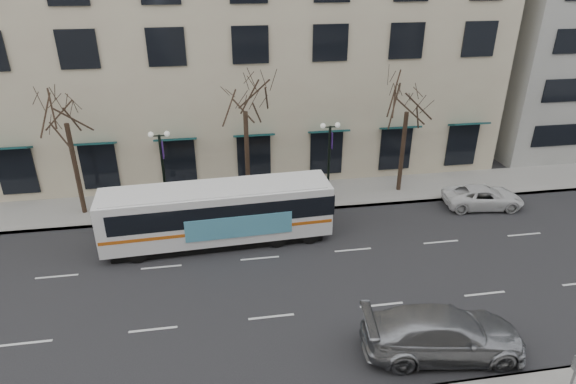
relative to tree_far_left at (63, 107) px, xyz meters
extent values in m
plane|color=black|center=(10.00, -8.80, -6.70)|extent=(160.00, 160.00, 0.00)
cube|color=gray|center=(15.00, 0.20, -6.62)|extent=(80.00, 4.00, 0.15)
cylinder|color=black|center=(0.00, 0.00, -3.83)|extent=(0.28, 0.28, 5.74)
cylinder|color=black|center=(10.00, 0.00, -3.72)|extent=(0.28, 0.28, 5.95)
cylinder|color=black|center=(20.00, 0.00, -3.97)|extent=(0.28, 0.28, 5.46)
cylinder|color=black|center=(5.00, -0.60, -4.20)|extent=(0.16, 0.16, 5.00)
cylinder|color=black|center=(5.00, -0.60, -6.55)|extent=(0.36, 0.36, 0.30)
cube|color=black|center=(5.00, -0.60, -1.75)|extent=(0.90, 0.06, 0.06)
sphere|color=silver|center=(4.55, -0.60, -1.65)|extent=(0.32, 0.32, 0.32)
sphere|color=silver|center=(5.45, -0.60, -1.65)|extent=(0.32, 0.32, 0.32)
cube|color=#3B1D70|center=(5.12, -0.60, -2.60)|extent=(0.04, 0.45, 1.00)
cylinder|color=black|center=(15.00, -0.60, -4.20)|extent=(0.16, 0.16, 5.00)
cylinder|color=black|center=(15.00, -0.60, -6.55)|extent=(0.36, 0.36, 0.30)
cube|color=black|center=(15.00, -0.60, -1.75)|extent=(0.90, 0.06, 0.06)
sphere|color=silver|center=(14.55, -0.60, -1.65)|extent=(0.32, 0.32, 0.32)
sphere|color=silver|center=(15.45, -0.60, -1.65)|extent=(0.32, 0.32, 0.32)
cube|color=#3B1D70|center=(15.12, -0.60, -2.60)|extent=(0.04, 0.45, 1.00)
cube|color=white|center=(7.98, -4.49, -4.86)|extent=(12.20, 3.17, 2.77)
cube|color=black|center=(7.98, -4.49, -6.42)|extent=(11.22, 2.81, 0.45)
cube|color=black|center=(8.29, -4.47, -4.43)|extent=(11.71, 3.18, 1.11)
cube|color=#CD5E13|center=(7.98, -4.49, -5.34)|extent=(12.08, 3.19, 0.18)
cube|color=#52A6C7|center=(9.05, -5.78, -5.14)|extent=(5.54, 0.31, 1.21)
cube|color=white|center=(7.98, -4.49, -3.44)|extent=(11.58, 2.88, 0.08)
cylinder|color=black|center=(3.81, -5.84, -6.19)|extent=(1.02, 0.33, 1.01)
cylinder|color=black|center=(3.70, -3.52, -6.19)|extent=(1.02, 0.33, 1.01)
cylinder|color=black|center=(11.06, -5.51, -6.19)|extent=(1.02, 0.33, 1.01)
cylinder|color=black|center=(10.95, -3.19, -6.19)|extent=(1.02, 0.33, 1.01)
cylinder|color=black|center=(12.87, -5.42, -6.19)|extent=(1.02, 0.33, 1.01)
cylinder|color=black|center=(12.76, -3.11, -6.19)|extent=(1.02, 0.33, 1.01)
imported|color=#929398|center=(16.35, -14.18, -5.78)|extent=(6.60, 3.35, 1.84)
imported|color=silver|center=(24.37, -2.92, -6.02)|extent=(5.09, 2.79, 1.35)
cylinder|color=gray|center=(20.07, -16.75, -6.03)|extent=(0.09, 0.09, 1.03)
camera|label=1|loc=(8.10, -27.42, 7.30)|focal=30.00mm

